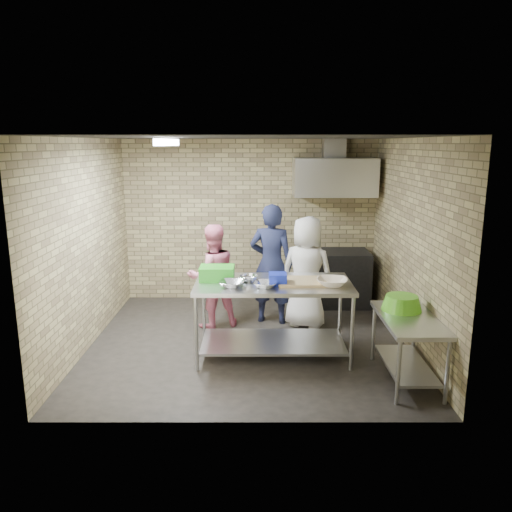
{
  "coord_description": "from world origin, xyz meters",
  "views": [
    {
      "loc": [
        0.1,
        -6.36,
        2.63
      ],
      "look_at": [
        0.1,
        0.2,
        1.15
      ],
      "focal_mm": 35.17,
      "sensor_mm": 36.0,
      "label": 1
    }
  ],
  "objects": [
    {
      "name": "woman_white",
      "position": [
        0.83,
        0.61,
        0.81
      ],
      "size": [
        0.94,
        0.82,
        1.63
      ],
      "primitive_type": "imported",
      "rotation": [
        0.0,
        0.0,
        2.68
      ],
      "color": "white",
      "rests_on": "floor"
    },
    {
      "name": "fluorescent_fixture",
      "position": [
        -1.0,
        0.0,
        2.64
      ],
      "size": [
        0.1,
        1.25,
        0.08
      ],
      "primitive_type": "cube",
      "color": "white",
      "rests_on": "ceiling"
    },
    {
      "name": "mixing_bowl_b",
      "position": [
        0.01,
        -0.38,
        1.0
      ],
      "size": [
        0.26,
        0.26,
        0.07
      ],
      "primitive_type": "imported",
      "rotation": [
        0.0,
        0.0,
        -0.16
      ],
      "color": "silver",
      "rests_on": "prep_table"
    },
    {
      "name": "man_navy",
      "position": [
        0.33,
        0.82,
        0.89
      ],
      "size": [
        0.73,
        0.55,
        1.78
      ],
      "primitive_type": "imported",
      "rotation": [
        0.0,
        0.0,
        2.93
      ],
      "color": "black",
      "rests_on": "floor"
    },
    {
      "name": "mixing_bowl_a",
      "position": [
        -0.19,
        -0.63,
        1.0
      ],
      "size": [
        0.34,
        0.34,
        0.07
      ],
      "primitive_type": "imported",
      "rotation": [
        0.0,
        0.0,
        -0.16
      ],
      "color": "#ADAFB4",
      "rests_on": "prep_table"
    },
    {
      "name": "stove",
      "position": [
        1.35,
        1.65,
        0.45
      ],
      "size": [
        1.2,
        0.7,
        0.9
      ],
      "primitive_type": "cube",
      "color": "black",
      "rests_on": "floor"
    },
    {
      "name": "bottle_red",
      "position": [
        1.4,
        1.89,
        2.03
      ],
      "size": [
        0.07,
        0.07,
        0.18
      ],
      "primitive_type": "cylinder",
      "color": "#B22619",
      "rests_on": "wall_shelf"
    },
    {
      "name": "floor",
      "position": [
        0.0,
        0.0,
        0.0
      ],
      "size": [
        4.2,
        4.2,
        0.0
      ],
      "primitive_type": "plane",
      "color": "black",
      "rests_on": "ground"
    },
    {
      "name": "left_wall",
      "position": [
        -2.1,
        0.0,
        1.35
      ],
      "size": [
        0.06,
        4.0,
        2.7
      ],
      "primitive_type": "cube",
      "color": "tan",
      "rests_on": "ground"
    },
    {
      "name": "prep_table",
      "position": [
        0.31,
        -0.43,
        0.48
      ],
      "size": [
        1.92,
        0.96,
        0.96
      ],
      "primitive_type": "cube",
      "color": "silver",
      "rests_on": "floor"
    },
    {
      "name": "green_basin",
      "position": [
        1.78,
        -0.85,
        0.83
      ],
      "size": [
        0.46,
        0.46,
        0.17
      ],
      "primitive_type": null,
      "color": "#59C626",
      "rests_on": "side_counter"
    },
    {
      "name": "right_wall",
      "position": [
        2.1,
        0.0,
        1.35
      ],
      "size": [
        0.06,
        4.0,
        2.7
      ],
      "primitive_type": "cube",
      "color": "tan",
      "rests_on": "ground"
    },
    {
      "name": "back_wall",
      "position": [
        0.0,
        2.0,
        1.35
      ],
      "size": [
        4.2,
        0.06,
        2.7
      ],
      "primitive_type": "cube",
      "color": "tan",
      "rests_on": "ground"
    },
    {
      "name": "green_crate",
      "position": [
        -0.39,
        -0.31,
        1.05
      ],
      "size": [
        0.43,
        0.32,
        0.17
      ],
      "primitive_type": "cube",
      "color": "#22941B",
      "rests_on": "prep_table"
    },
    {
      "name": "hood_duct",
      "position": [
        1.35,
        1.85,
        2.55
      ],
      "size": [
        0.35,
        0.3,
        0.3
      ],
      "primitive_type": "cube",
      "color": "#A5A8AD",
      "rests_on": "back_wall"
    },
    {
      "name": "ceramic_bowl",
      "position": [
        1.01,
        -0.58,
        1.0
      ],
      "size": [
        0.42,
        0.42,
        0.09
      ],
      "primitive_type": "imported",
      "rotation": [
        0.0,
        0.0,
        -0.16
      ],
      "color": "beige",
      "rests_on": "prep_table"
    },
    {
      "name": "ceiling",
      "position": [
        0.0,
        0.0,
        2.7
      ],
      "size": [
        4.2,
        4.2,
        0.0
      ],
      "primitive_type": "plane",
      "rotation": [
        3.14,
        0.0,
        0.0
      ],
      "color": "black",
      "rests_on": "ground"
    },
    {
      "name": "woman_pink",
      "position": [
        -0.53,
        0.62,
        0.76
      ],
      "size": [
        0.9,
        0.81,
        1.51
      ],
      "primitive_type": "imported",
      "rotation": [
        0.0,
        0.0,
        3.54
      ],
      "color": "pink",
      "rests_on": "floor"
    },
    {
      "name": "mixing_bowl_c",
      "position": [
        0.21,
        -0.65,
        0.99
      ],
      "size": [
        0.32,
        0.32,
        0.07
      ],
      "primitive_type": "imported",
      "rotation": [
        0.0,
        0.0,
        -0.16
      ],
      "color": "silver",
      "rests_on": "prep_table"
    },
    {
      "name": "range_hood",
      "position": [
        1.35,
        1.7,
        2.1
      ],
      "size": [
        1.3,
        0.6,
        0.6
      ],
      "primitive_type": "cube",
      "color": "silver",
      "rests_on": "back_wall"
    },
    {
      "name": "wall_shelf",
      "position": [
        1.65,
        1.89,
        1.92
      ],
      "size": [
        0.8,
        0.2,
        0.04
      ],
      "primitive_type": "cube",
      "color": "#3F2B19",
      "rests_on": "back_wall"
    },
    {
      "name": "side_counter",
      "position": [
        1.8,
        -1.1,
        0.38
      ],
      "size": [
        0.6,
        1.2,
        0.75
      ],
      "primitive_type": "cube",
      "color": "silver",
      "rests_on": "floor"
    },
    {
      "name": "blue_tub",
      "position": [
        0.36,
        -0.53,
        1.03
      ],
      "size": [
        0.21,
        0.21,
        0.14
      ],
      "primitive_type": "cube",
      "color": "#1627AB",
      "rests_on": "prep_table"
    },
    {
      "name": "cutting_board",
      "position": [
        0.66,
        -0.45,
        0.98
      ],
      "size": [
        0.59,
        0.45,
        0.03
      ],
      "primitive_type": "cube",
      "color": "tan",
      "rests_on": "prep_table"
    },
    {
      "name": "front_wall",
      "position": [
        0.0,
        -2.0,
        1.35
      ],
      "size": [
        4.2,
        0.06,
        2.7
      ],
      "primitive_type": "cube",
      "color": "tan",
      "rests_on": "ground"
    }
  ]
}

